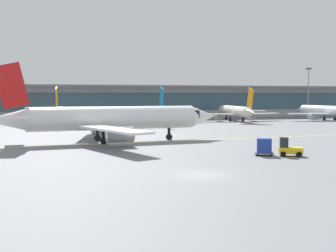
# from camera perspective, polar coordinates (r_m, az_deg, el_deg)

# --- Properties ---
(ground_plane) EXTENTS (400.00, 400.00, 0.00)m
(ground_plane) POSITION_cam_1_polar(r_m,az_deg,el_deg) (36.48, 4.83, -6.61)
(ground_plane) COLOR slate
(taxiway_centreline_stripe) EXTENTS (109.69, 8.94, 0.01)m
(taxiway_centreline_stripe) POSITION_cam_1_polar(r_m,az_deg,el_deg) (59.66, -7.10, -2.37)
(taxiway_centreline_stripe) COLOR yellow
(taxiway_centreline_stripe) RESTS_ON ground_plane
(terminal_concourse) EXTENTS (185.29, 11.00, 9.60)m
(terminal_concourse) POSITION_cam_1_polar(r_m,az_deg,el_deg) (121.44, -9.52, 3.29)
(terminal_concourse) COLOR #9EA3A8
(terminal_concourse) RESTS_ON ground_plane
(gate_airplane_2) EXTENTS (24.19, 26.05, 8.63)m
(gate_airplane_2) POSITION_cam_1_polar(r_m,az_deg,el_deg) (100.56, -14.61, 1.69)
(gate_airplane_2) COLOR white
(gate_airplane_2) RESTS_ON ground_plane
(gate_airplane_3) EXTENTS (24.22, 26.03, 8.63)m
(gate_airplane_3) POSITION_cam_1_polar(r_m,az_deg,el_deg) (100.98, -2.11, 1.84)
(gate_airplane_3) COLOR silver
(gate_airplane_3) RESTS_ON ground_plane
(gate_airplane_4) EXTENTS (24.17, 26.06, 8.63)m
(gate_airplane_4) POSITION_cam_1_polar(r_m,az_deg,el_deg) (110.94, 9.12, 2.01)
(gate_airplane_4) COLOR silver
(gate_airplane_4) RESTS_ON ground_plane
(gate_airplane_5) EXTENTS (24.16, 26.06, 8.63)m
(gate_airplane_5) POSITION_cam_1_polar(r_m,az_deg,el_deg) (120.32, 20.82, 1.95)
(gate_airplane_5) COLOR white
(gate_airplane_5) RESTS_ON ground_plane
(taxiing_regional_jet) EXTENTS (34.10, 31.61, 11.29)m
(taxiing_regional_jet) POSITION_cam_1_polar(r_m,az_deg,el_deg) (61.25, -7.80, 0.97)
(taxiing_regional_jet) COLOR white
(taxiing_regional_jet) RESTS_ON ground_plane
(baggage_tug) EXTENTS (2.95, 2.47, 2.10)m
(baggage_tug) POSITION_cam_1_polar(r_m,az_deg,el_deg) (48.90, 16.10, -2.92)
(baggage_tug) COLOR yellow
(baggage_tug) RESTS_ON ground_plane
(cargo_dolly_lead) EXTENTS (2.59, 2.36, 1.94)m
(cargo_dolly_lead) POSITION_cam_1_polar(r_m,az_deg,el_deg) (48.70, 12.97, -2.70)
(cargo_dolly_lead) COLOR #595B60
(cargo_dolly_lead) RESTS_ON ground_plane
(apron_light_mast_1) EXTENTS (1.80, 0.36, 15.21)m
(apron_light_mast_1) POSITION_cam_1_polar(r_m,az_deg,el_deg) (137.14, 18.57, 4.65)
(apron_light_mast_1) COLOR gray
(apron_light_mast_1) RESTS_ON ground_plane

